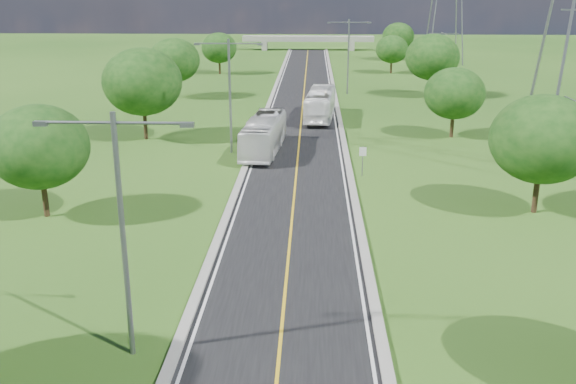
# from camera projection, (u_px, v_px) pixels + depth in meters

# --- Properties ---
(ground) EXTENTS (260.00, 260.00, 0.00)m
(ground) POSITION_uv_depth(u_px,v_px,m) (301.00, 120.00, 71.66)
(ground) COLOR #234914
(ground) RESTS_ON ground
(road) EXTENTS (8.00, 150.00, 0.06)m
(road) POSITION_uv_depth(u_px,v_px,m) (302.00, 110.00, 77.36)
(road) COLOR black
(road) RESTS_ON ground
(curb_left) EXTENTS (0.50, 150.00, 0.22)m
(curb_left) POSITION_uv_depth(u_px,v_px,m) (267.00, 109.00, 77.49)
(curb_left) COLOR gray
(curb_left) RESTS_ON ground
(curb_right) EXTENTS (0.50, 150.00, 0.22)m
(curb_right) POSITION_uv_depth(u_px,v_px,m) (338.00, 109.00, 77.17)
(curb_right) COLOR gray
(curb_right) RESTS_ON ground
(speed_limit_sign) EXTENTS (0.55, 0.09, 2.40)m
(speed_limit_sign) POSITION_uv_depth(u_px,v_px,m) (363.00, 156.00, 50.05)
(speed_limit_sign) COLOR slate
(speed_limit_sign) RESTS_ON ground
(overpass) EXTENTS (30.00, 3.00, 3.20)m
(overpass) POSITION_uv_depth(u_px,v_px,m) (308.00, 39.00, 146.97)
(overpass) COLOR gray
(overpass) RESTS_ON ground
(streetlight_near_left) EXTENTS (5.90, 0.25, 10.00)m
(streetlight_near_left) POSITION_uv_depth(u_px,v_px,m) (121.00, 217.00, 24.42)
(streetlight_near_left) COLOR slate
(streetlight_near_left) RESTS_ON ground
(streetlight_mid_left) EXTENTS (5.90, 0.25, 10.00)m
(streetlight_mid_left) POSITION_uv_depth(u_px,v_px,m) (230.00, 86.00, 55.79)
(streetlight_mid_left) COLOR slate
(streetlight_mid_left) RESTS_ON ground
(streetlight_far_right) EXTENTS (5.90, 0.25, 10.00)m
(streetlight_far_right) POSITION_uv_depth(u_px,v_px,m) (348.00, 50.00, 86.72)
(streetlight_far_right) COLOR slate
(streetlight_far_right) RESTS_ON ground
(tree_lb) EXTENTS (6.30, 6.30, 7.33)m
(tree_lb) POSITION_uv_depth(u_px,v_px,m) (39.00, 147.00, 40.40)
(tree_lb) COLOR black
(tree_lb) RESTS_ON ground
(tree_lc) EXTENTS (7.56, 7.56, 8.79)m
(tree_lc) POSITION_uv_depth(u_px,v_px,m) (142.00, 82.00, 60.99)
(tree_lc) COLOR black
(tree_lc) RESTS_ON ground
(tree_ld) EXTENTS (6.72, 6.72, 7.82)m
(tree_ld) POSITION_uv_depth(u_px,v_px,m) (174.00, 60.00, 84.07)
(tree_ld) COLOR black
(tree_ld) RESTS_ON ground
(tree_le) EXTENTS (5.88, 5.88, 6.84)m
(tree_le) POSITION_uv_depth(u_px,v_px,m) (219.00, 48.00, 106.98)
(tree_le) COLOR black
(tree_le) RESTS_ON ground
(tree_rb) EXTENTS (6.72, 6.72, 7.82)m
(tree_rb) POSITION_uv_depth(u_px,v_px,m) (543.00, 139.00, 41.03)
(tree_rb) COLOR black
(tree_rb) RESTS_ON ground
(tree_rc) EXTENTS (5.88, 5.88, 6.84)m
(tree_rc) POSITION_uv_depth(u_px,v_px,m) (455.00, 93.00, 62.17)
(tree_rc) COLOR black
(tree_rc) RESTS_ON ground
(tree_rd) EXTENTS (7.14, 7.14, 8.30)m
(tree_rd) POSITION_uv_depth(u_px,v_px,m) (432.00, 57.00, 84.62)
(tree_rd) COLOR black
(tree_rd) RESTS_ON ground
(tree_re) EXTENTS (5.46, 5.46, 6.35)m
(tree_re) POSITION_uv_depth(u_px,v_px,m) (392.00, 49.00, 107.91)
(tree_re) COLOR black
(tree_re) RESTS_ON ground
(tree_rf) EXTENTS (6.30, 6.30, 7.33)m
(tree_rf) POSITION_uv_depth(u_px,v_px,m) (398.00, 36.00, 126.60)
(tree_rf) COLOR black
(tree_rf) RESTS_ON ground
(bus_outbound) EXTENTS (3.67, 11.92, 3.27)m
(bus_outbound) POSITION_uv_depth(u_px,v_px,m) (320.00, 104.00, 71.48)
(bus_outbound) COLOR white
(bus_outbound) RESTS_ON road
(bus_inbound) EXTENTS (3.54, 11.55, 3.17)m
(bus_inbound) POSITION_uv_depth(u_px,v_px,m) (264.00, 135.00, 57.16)
(bus_inbound) COLOR silver
(bus_inbound) RESTS_ON road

